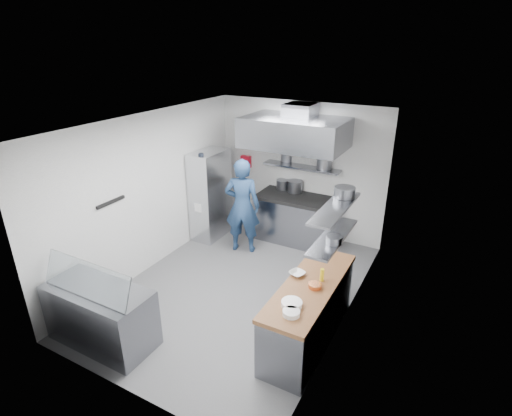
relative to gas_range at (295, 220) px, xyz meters
The scene contains 35 objects.
floor 2.15m from the gas_range, 92.73° to the right, with size 5.00×5.00×0.00m, color #49494B.
ceiling 3.15m from the gas_range, 92.73° to the right, with size 5.00×5.00×0.00m, color silver.
wall_back 1.04m from the gas_range, 104.04° to the left, with size 3.60×0.02×2.80m, color white.
wall_front 4.70m from the gas_range, 91.25° to the right, with size 3.60×0.02×2.80m, color white.
wall_left 2.99m from the gas_range, 132.14° to the right, with size 5.00×0.02×2.80m, color white.
wall_right 2.86m from the gas_range, 51.01° to the right, with size 5.00×0.02×2.80m, color white.
gas_range is the anchor object (origin of this frame).
cooktop 0.48m from the gas_range, ahead, with size 1.57×0.78×0.06m, color black.
stock_pot_left 0.81m from the gas_range, 144.04° to the left, with size 0.28×0.28×0.20m, color slate.
stock_pot_mid 0.69m from the gas_range, 116.40° to the left, with size 0.31×0.31×0.24m, color slate.
over_range_shelf 1.10m from the gas_range, 90.00° to the left, with size 1.60×0.30×0.04m, color gray.
shelf_pot_a 1.33m from the gas_range, 131.86° to the left, with size 0.28×0.28×0.18m, color slate.
shelf_pot_b 1.32m from the gas_range, 35.16° to the left, with size 0.30×0.30×0.22m, color slate.
extractor_hood 1.86m from the gas_range, 90.00° to the right, with size 1.90×1.15×0.55m, color gray.
hood_duct 2.23m from the gas_range, 90.00° to the left, with size 0.55×0.55×0.24m, color slate.
red_firebox 1.70m from the gas_range, 165.86° to the left, with size 0.22×0.10×0.26m, color red.
chef 1.26m from the gas_range, 128.80° to the right, with size 0.69×0.45×1.88m, color navy.
wire_rack 1.82m from the gas_range, 157.99° to the right, with size 0.50×0.90×1.85m, color silver.
rack_bin_a 1.95m from the gas_range, 148.09° to the right, with size 0.16×0.20×0.18m, color white.
rack_bin_b 1.94m from the gas_range, 159.12° to the right, with size 0.15×0.19×0.17m, color yellow.
rack_jar 2.30m from the gas_range, 148.14° to the right, with size 0.10×0.10×0.18m, color black.
knife_strip 3.70m from the gas_range, 122.01° to the right, with size 0.04×0.55×0.05m, color black.
prep_counter_base 3.03m from the gas_range, 62.93° to the right, with size 0.62×2.00×0.84m, color gray.
prep_counter_top 3.06m from the gas_range, 62.93° to the right, with size 0.65×2.04×0.06m, color brown.
plate_stack_a 3.55m from the gas_range, 67.51° to the right, with size 0.26×0.26×0.06m, color white.
plate_stack_b 3.73m from the gas_range, 67.53° to the right, with size 0.21×0.21×0.06m, color white.
copper_pan 3.16m from the gas_range, 62.09° to the right, with size 0.17×0.17×0.06m, color #D6723C.
squeeze_bottle 3.01m from the gas_range, 59.93° to the right, with size 0.05×0.05×0.18m, color yellow.
mixing_bowl 2.87m from the gas_range, 66.31° to the right, with size 0.21×0.21×0.05m, color white.
wall_shelf_lower 3.04m from the gas_range, 57.31° to the right, with size 0.30×1.30×0.04m, color gray.
wall_shelf_upper 3.21m from the gas_range, 57.31° to the right, with size 0.30×1.30×0.04m, color gray.
shelf_pot_c 3.26m from the gas_range, 58.10° to the right, with size 0.20×0.20×0.10m, color slate.
shelf_pot_d 2.98m from the gas_range, 52.77° to the right, with size 0.28×0.28×0.14m, color slate.
display_case 4.25m from the gas_range, 105.02° to the right, with size 1.50×0.70×0.85m, color gray.
display_glass 4.40m from the gas_range, 104.61° to the right, with size 1.47×0.02×0.45m, color silver.
Camera 1 is at (2.98, -4.89, 3.90)m, focal length 28.00 mm.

